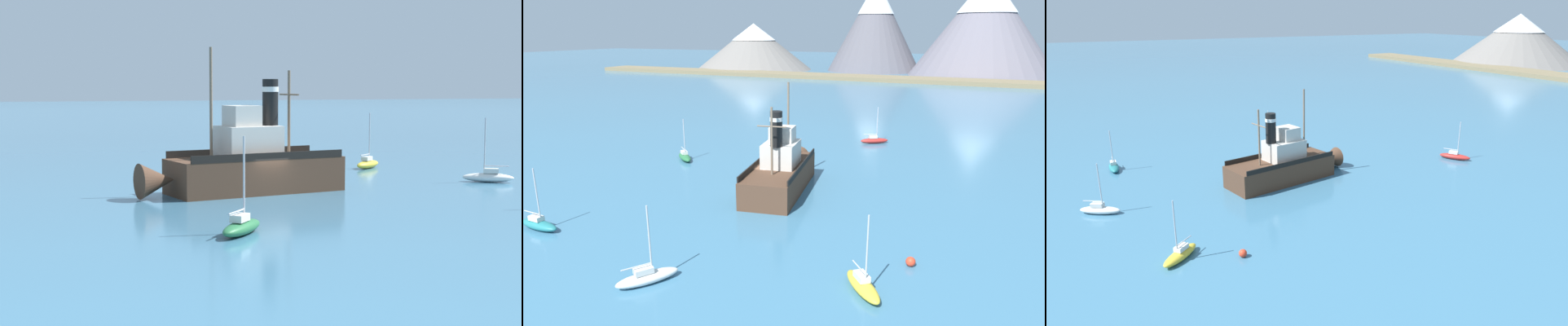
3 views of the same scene
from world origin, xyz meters
TOP-DOWN VIEW (x-y plane):
  - ground_plane at (0.00, 0.00)m, footprint 600.00×600.00m
  - mountain_ridge at (-3.54, 139.35)m, footprint 178.72×53.35m
  - shoreline_strip at (0.00, 108.03)m, footprint 240.00×12.00m
  - old_tugboat at (1.84, 1.13)m, footprint 6.40×14.77m
  - sailboat_green at (-12.85, 5.91)m, footprint 3.59×3.32m
  - sailboat_red at (5.46, 23.51)m, footprint 3.81×2.95m
  - sailboat_yellow at (13.78, -13.73)m, footprint 3.28×3.62m
  - sailboat_white at (1.74, -18.07)m, footprint 2.96×3.80m
  - sailboat_teal at (-11.10, -15.18)m, footprint 3.86×1.32m
  - mooring_buoy at (15.80, -9.48)m, footprint 0.63×0.63m

SIDE VIEW (x-z plane):
  - ground_plane at x=0.00m, z-range 0.00..0.00m
  - mooring_buoy at x=15.80m, z-range 0.00..0.63m
  - sailboat_green at x=-12.85m, z-range -2.02..2.88m
  - sailboat_red at x=5.46m, z-range -2.02..2.88m
  - sailboat_yellow at x=13.78m, z-range -2.02..2.88m
  - sailboat_white at x=1.74m, z-range -2.02..2.88m
  - sailboat_teal at x=-11.10m, z-range -2.02..2.88m
  - shoreline_strip at x=0.00m, z-range 0.00..1.20m
  - old_tugboat at x=1.84m, z-range -3.12..6.78m
  - mountain_ridge at x=-3.54m, z-range -1.30..31.92m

